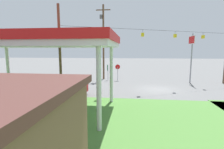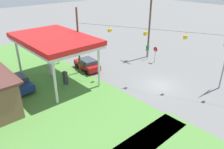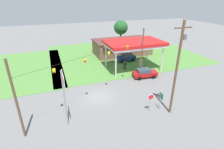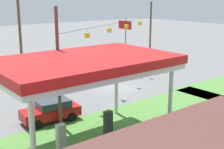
% 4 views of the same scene
% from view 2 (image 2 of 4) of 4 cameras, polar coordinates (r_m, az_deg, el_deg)
% --- Properties ---
extents(ground_plane, '(160.00, 160.00, 0.00)m').
position_cam_2_polar(ground_plane, '(27.34, 12.31, -2.82)').
color(ground_plane, slate).
extents(gas_station_canopy, '(11.18, 7.09, 5.73)m').
position_cam_2_polar(gas_station_canopy, '(27.10, -14.95, 8.59)').
color(gas_station_canopy, silver).
rests_on(gas_station_canopy, ground).
extents(fuel_pump_near, '(0.71, 0.56, 1.74)m').
position_cam_2_polar(fuel_pump_near, '(27.12, -12.09, -1.08)').
color(fuel_pump_near, gray).
rests_on(fuel_pump_near, ground).
extents(fuel_pump_far, '(0.71, 0.56, 1.74)m').
position_cam_2_polar(fuel_pump_far, '(30.13, -15.69, 1.24)').
color(fuel_pump_far, gray).
rests_on(fuel_pump_far, ground).
extents(car_at_pumps_front, '(4.57, 2.43, 1.66)m').
position_cam_2_polar(car_at_pumps_front, '(30.84, -6.51, 2.70)').
color(car_at_pumps_front, '#AD1414').
rests_on(car_at_pumps_front, ground).
extents(car_at_pumps_rear, '(4.24, 2.22, 1.74)m').
position_cam_2_polar(car_at_pumps_rear, '(27.52, -23.11, -2.06)').
color(car_at_pumps_rear, navy).
rests_on(car_at_pumps_rear, ground).
extents(stop_sign_roadside, '(0.80, 0.08, 2.50)m').
position_cam_2_polar(stop_sign_roadside, '(33.68, 11.27, 6.04)').
color(stop_sign_roadside, '#99999E').
rests_on(stop_sign_roadside, ground).
extents(route_sign, '(0.10, 0.70, 2.40)m').
position_cam_2_polar(route_sign, '(34.60, 9.27, 6.53)').
color(route_sign, gray).
rests_on(route_sign, ground).
extents(utility_pole_main, '(2.20, 0.44, 11.49)m').
position_cam_2_polar(utility_pole_main, '(34.79, 9.87, 14.54)').
color(utility_pole_main, brown).
rests_on(utility_pole_main, ground).
extents(signal_span_gantry, '(19.57, 10.24, 8.74)m').
position_cam_2_polar(signal_span_gantry, '(25.52, 13.30, 6.70)').
color(signal_span_gantry, brown).
rests_on(signal_span_gantry, ground).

